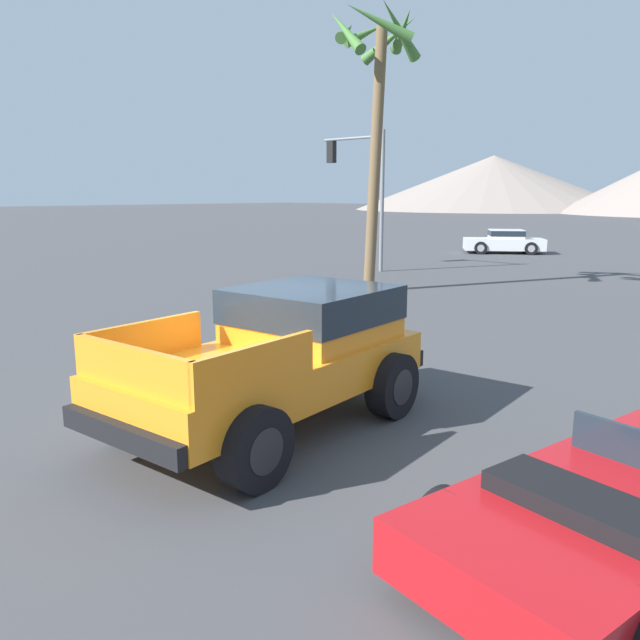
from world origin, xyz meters
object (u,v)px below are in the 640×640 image
object	(u,v)px
parked_car_white	(504,241)
traffic_light_crosswalk	(359,175)
orange_pickup_truck	(286,349)
red_convertible_car	(621,511)
palm_tree_short	(376,83)

from	to	relation	value
parked_car_white	traffic_light_crosswalk	xyz separation A→B (m)	(-1.36, -10.89, 3.26)
orange_pickup_truck	parked_car_white	world-z (taller)	orange_pickup_truck
traffic_light_crosswalk	parked_car_white	bearing A→B (deg)	-97.13
orange_pickup_truck	traffic_light_crosswalk	xyz separation A→B (m)	(-10.48, 14.89, 2.85)
red_convertible_car	traffic_light_crosswalk	distance (m)	21.69
traffic_light_crosswalk	red_convertible_car	bearing A→B (deg)	134.36
palm_tree_short	red_convertible_car	bearing A→B (deg)	-44.94
red_convertible_car	parked_car_white	world-z (taller)	parked_car_white
traffic_light_crosswalk	palm_tree_short	world-z (taller)	palm_tree_short
red_convertible_car	palm_tree_short	world-z (taller)	palm_tree_short
orange_pickup_truck	red_convertible_car	xyz separation A→B (m)	(4.49, -0.42, -0.63)
orange_pickup_truck	traffic_light_crosswalk	size ratio (longest dim) A/B	0.88
orange_pickup_truck	red_convertible_car	world-z (taller)	orange_pickup_truck
red_convertible_car	palm_tree_short	bearing A→B (deg)	146.50
parked_car_white	traffic_light_crosswalk	bearing A→B (deg)	138.96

